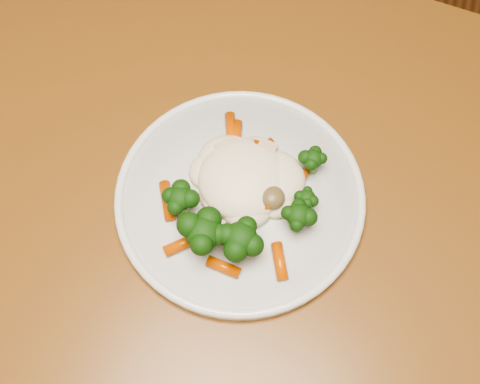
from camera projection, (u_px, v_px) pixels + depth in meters
The scene contains 3 objects.
dining_table at pixel (271, 263), 0.74m from camera, with size 1.26×0.91×0.75m.
plate at pixel (240, 198), 0.66m from camera, with size 0.27×0.27×0.01m, color silver.
meal at pixel (240, 197), 0.63m from camera, with size 0.18×0.19×0.05m.
Camera 1 is at (-0.31, -0.46, 1.35)m, focal length 45.00 mm.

